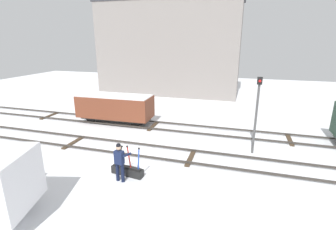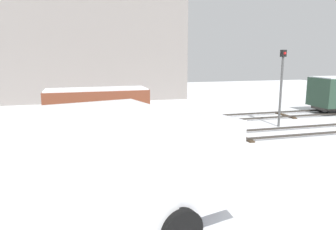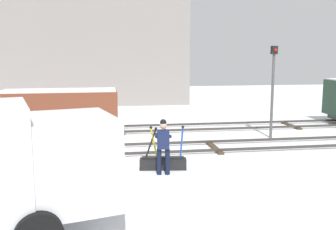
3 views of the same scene
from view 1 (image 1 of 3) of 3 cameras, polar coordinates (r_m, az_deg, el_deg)
name	(u,v)px [view 1 (image 1 of 3)]	position (r m, az deg, el deg)	size (l,w,h in m)	color
ground_plane	(128,150)	(14.09, -9.08, -7.93)	(60.00, 60.00, 0.00)	white
track_main_line	(128,148)	(14.05, -9.10, -7.53)	(44.00, 1.94, 0.18)	#38332D
track_siding_near	(153,125)	(17.55, -3.40, -2.32)	(44.00, 1.94, 0.18)	#38332D
switch_lever_frame	(127,170)	(11.60, -9.28, -12.27)	(1.55, 0.55, 1.45)	black
rail_worker	(120,160)	(10.87, -10.99, -10.05)	(0.60, 0.71, 1.76)	#111831
signal_post	(257,108)	(13.52, 19.67, 1.43)	(0.24, 0.32, 4.09)	#4C4C4C
apartment_building	(169,48)	(28.70, 0.29, 15.09)	(15.56, 5.60, 9.99)	gray
freight_car_near_switch	(115,107)	(18.38, -12.00, 1.84)	(5.38, 2.08, 2.08)	#2D2B28
perched_bird_roof_right	(119,4)	(33.57, -11.08, 23.69)	(0.27, 0.12, 0.13)	#514C47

